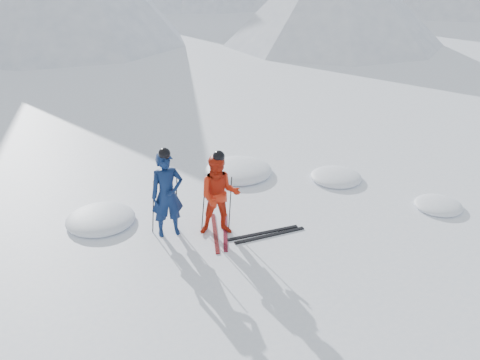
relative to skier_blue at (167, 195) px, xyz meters
name	(u,v)px	position (x,y,z in m)	size (l,w,h in m)	color
ground	(307,221)	(3.15, -0.59, -0.98)	(160.00, 160.00, 0.00)	white
skier_blue	(167,195)	(0.00, 0.00, 0.00)	(0.72, 0.47, 1.96)	#0C1E49
skier_red	(219,195)	(1.08, -0.36, -0.04)	(0.92, 0.71, 1.89)	red
pole_blue_left	(153,207)	(-0.30, 0.15, -0.33)	(0.02, 0.02, 1.31)	black
pole_blue_right	(176,201)	(0.25, 0.25, -0.33)	(0.02, 0.02, 1.31)	black
pole_red_left	(204,205)	(0.78, -0.11, -0.35)	(0.02, 0.02, 1.26)	black
pole_red_right	(230,203)	(1.38, -0.21, -0.35)	(0.02, 0.02, 1.26)	black
ski_worn_left	(215,233)	(0.96, -0.36, -0.97)	(0.09, 1.70, 0.03)	black
ski_worn_right	(225,231)	(1.20, -0.36, -0.97)	(0.09, 1.70, 0.03)	black
ski_loose_a	(263,233)	(1.97, -0.75, -0.97)	(0.09, 1.70, 0.03)	black
ski_loose_b	(270,235)	(2.07, -0.90, -0.97)	(0.09, 1.70, 0.03)	black
snow_lumps	(242,189)	(2.33, 1.50, -0.98)	(9.31, 5.16, 0.42)	white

